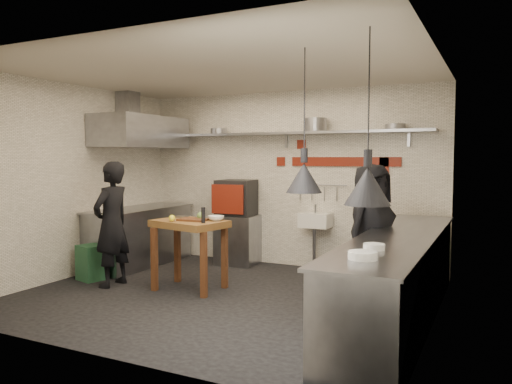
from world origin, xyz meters
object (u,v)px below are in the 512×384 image
at_px(green_bin, 92,262).
at_px(chef_left, 112,224).
at_px(combi_oven, 236,198).
at_px(prep_table, 190,255).
at_px(oven_stand, 238,240).
at_px(chef_right, 371,233).

relative_size(green_bin, chef_left, 0.30).
distance_m(combi_oven, chef_left, 2.15).
height_order(prep_table, chef_left, chef_left).
distance_m(prep_table, chef_left, 1.16).
bearing_deg(oven_stand, prep_table, -88.85).
bearing_deg(prep_table, combi_oven, 108.95).
distance_m(green_bin, chef_left, 0.78).
bearing_deg(green_bin, prep_table, 6.79).
relative_size(green_bin, prep_table, 0.54).
bearing_deg(chef_right, chef_left, 124.11).
height_order(oven_stand, chef_right, chef_right).
height_order(combi_oven, prep_table, combi_oven).
xyz_separation_m(oven_stand, prep_table, (0.17, -1.67, 0.06)).
height_order(prep_table, chef_right, chef_right).
height_order(oven_stand, combi_oven, combi_oven).
distance_m(oven_stand, chef_left, 2.20).
distance_m(oven_stand, prep_table, 1.68).
relative_size(oven_stand, chef_right, 0.48).
bearing_deg(chef_right, combi_oven, 85.43).
bearing_deg(green_bin, chef_right, 9.65).
height_order(oven_stand, prep_table, prep_table).
distance_m(combi_oven, chef_right, 2.75).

